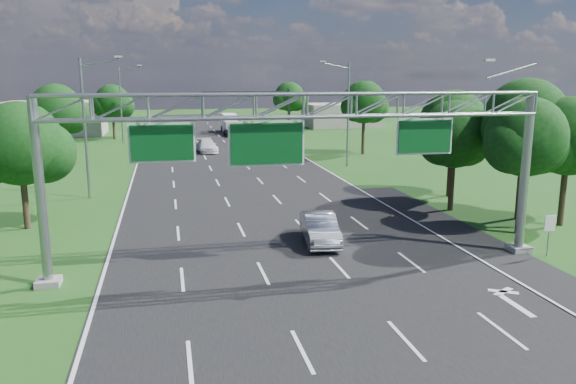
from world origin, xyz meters
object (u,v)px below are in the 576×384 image
object	(u,v)px
traffic_signal	(263,102)
silver_sedan	(320,229)
box_truck	(230,124)
sign_gantry	(307,119)
regulatory_sign	(550,227)

from	to	relation	value
traffic_signal	silver_sedan	xyz separation A→B (m)	(-5.50, -49.42, -4.38)
silver_sedan	box_truck	world-z (taller)	box_truck
sign_gantry	box_truck	bearing A→B (deg)	86.71
silver_sedan	sign_gantry	bearing A→B (deg)	-108.21
traffic_signal	box_truck	bearing A→B (deg)	107.95
regulatory_sign	silver_sedan	xyz separation A→B (m)	(-10.42, 4.60, -0.73)
sign_gantry	box_truck	distance (m)	64.11
silver_sedan	box_truck	distance (m)	60.22
traffic_signal	box_truck	size ratio (longest dim) A/B	1.61
regulatory_sign	traffic_signal	xyz separation A→B (m)	(-4.92, 54.02, 3.66)
regulatory_sign	silver_sedan	size ratio (longest dim) A/B	0.44
regulatory_sign	box_truck	distance (m)	65.33
sign_gantry	silver_sedan	world-z (taller)	sign_gantry
sign_gantry	traffic_signal	world-z (taller)	sign_gantry
regulatory_sign	sign_gantry	bearing A→B (deg)	175.17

